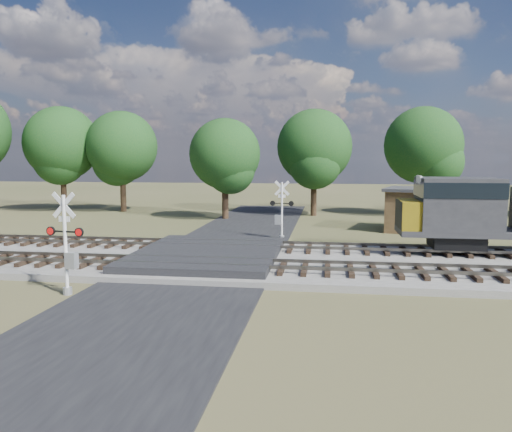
# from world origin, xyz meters

# --- Properties ---
(ground) EXTENTS (160.00, 160.00, 0.00)m
(ground) POSITION_xyz_m (0.00, 0.00, 0.00)
(ground) COLOR #404525
(ground) RESTS_ON ground
(ballast_bed) EXTENTS (140.00, 10.00, 0.30)m
(ballast_bed) POSITION_xyz_m (10.00, 0.50, 0.15)
(ballast_bed) COLOR gray
(ballast_bed) RESTS_ON ground
(road) EXTENTS (7.00, 60.00, 0.08)m
(road) POSITION_xyz_m (0.00, 0.00, 0.04)
(road) COLOR black
(road) RESTS_ON ground
(crossing_panel) EXTENTS (7.00, 9.00, 0.62)m
(crossing_panel) POSITION_xyz_m (0.00, 0.50, 0.32)
(crossing_panel) COLOR #262628
(crossing_panel) RESTS_ON ground
(track_near) EXTENTS (140.00, 2.60, 0.33)m
(track_near) POSITION_xyz_m (3.12, -2.00, 0.41)
(track_near) COLOR black
(track_near) RESTS_ON ballast_bed
(track_far) EXTENTS (140.00, 2.60, 0.33)m
(track_far) POSITION_xyz_m (3.12, 3.00, 0.41)
(track_far) COLOR black
(track_far) RESTS_ON ballast_bed
(crossing_signal_near) EXTENTS (1.60, 0.38, 3.97)m
(crossing_signal_near) POSITION_xyz_m (-3.83, -6.22, 1.65)
(crossing_signal_near) COLOR silver
(crossing_signal_near) RESTS_ON ground
(crossing_signal_far) EXTENTS (1.54, 0.33, 3.82)m
(crossing_signal_far) POSITION_xyz_m (2.97, 7.94, 1.59)
(crossing_signal_far) COLOR silver
(crossing_signal_far) RESTS_ON ground
(equipment_shed) EXTENTS (5.64, 5.64, 3.12)m
(equipment_shed) POSITION_xyz_m (12.43, 13.13, 1.58)
(equipment_shed) COLOR #43311C
(equipment_shed) RESTS_ON ground
(treeline) EXTENTS (77.03, 12.35, 11.87)m
(treeline) POSITION_xyz_m (4.04, 20.92, 6.60)
(treeline) COLOR black
(treeline) RESTS_ON ground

